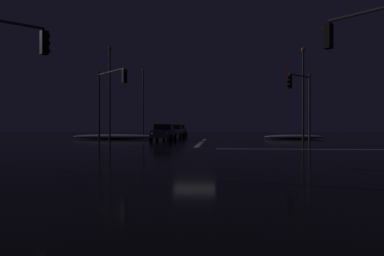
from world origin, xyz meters
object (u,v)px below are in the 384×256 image
(sedan_gray, at_px, (164,132))
(sedan_orange, at_px, (178,131))
(traffic_signal_ne, at_px, (301,95))
(streetlamp_left_near, at_px, (110,86))
(streetlamp_right_near, at_px, (303,87))
(sedan_silver, at_px, (174,131))
(traffic_signal_nw, at_px, (109,91))
(streetlamp_left_far, at_px, (143,98))

(sedan_gray, bearing_deg, sedan_orange, 90.17)
(traffic_signal_ne, xyz_separation_m, streetlamp_left_near, (-18.18, 6.14, 1.58))
(streetlamp_right_near, bearing_deg, sedan_silver, 164.20)
(traffic_signal_nw, bearing_deg, sedan_gray, 43.08)
(traffic_signal_ne, height_order, streetlamp_left_near, streetlamp_left_near)
(streetlamp_left_far, bearing_deg, traffic_signal_nw, -84.76)
(traffic_signal_ne, bearing_deg, sedan_gray, 164.31)
(sedan_silver, relative_size, sedan_orange, 1.00)
(sedan_gray, distance_m, streetlamp_left_far, 20.34)
(sedan_gray, height_order, traffic_signal_nw, traffic_signal_nw)
(sedan_gray, xyz_separation_m, traffic_signal_nw, (-4.07, -3.81, 3.56))
(traffic_signal_ne, distance_m, streetlamp_right_near, 6.50)
(streetlamp_left_far, height_order, streetlamp_right_near, streetlamp_left_far)
(sedan_silver, relative_size, streetlamp_left_far, 0.43)
(sedan_silver, distance_m, sedan_orange, 5.73)
(traffic_signal_nw, bearing_deg, streetlamp_right_near, 20.31)
(streetlamp_left_near, height_order, streetlamp_right_near, streetlamp_left_near)
(sedan_silver, height_order, sedan_orange, same)
(traffic_signal_nw, height_order, streetlamp_left_near, streetlamp_left_near)
(sedan_silver, relative_size, traffic_signal_ne, 0.74)
(sedan_orange, distance_m, traffic_signal_nw, 17.01)
(streetlamp_left_far, bearing_deg, traffic_signal_ne, -50.61)
(traffic_signal_nw, xyz_separation_m, streetlamp_left_near, (-2.07, 6.57, 1.21))
(traffic_signal_ne, bearing_deg, streetlamp_left_near, 161.33)
(sedan_orange, relative_size, traffic_signal_nw, 0.69)
(sedan_gray, relative_size, streetlamp_left_near, 0.44)
(sedan_orange, bearing_deg, traffic_signal_ne, -52.45)
(streetlamp_left_far, relative_size, streetlamp_right_near, 1.07)
(sedan_silver, xyz_separation_m, streetlamp_right_near, (13.55, -3.83, 4.53))
(streetlamp_left_near, relative_size, streetlamp_right_near, 1.05)
(sedan_orange, xyz_separation_m, streetlamp_left_far, (-6.11, 6.44, 4.88))
(sedan_silver, height_order, streetlamp_left_near, streetlamp_left_near)
(sedan_orange, relative_size, streetlamp_left_far, 0.43)
(sedan_orange, distance_m, traffic_signal_ne, 20.06)
(streetlamp_left_far, bearing_deg, streetlamp_left_near, -90.00)
(sedan_silver, bearing_deg, traffic_signal_ne, -39.96)
(sedan_orange, bearing_deg, traffic_signal_nw, -104.05)
(streetlamp_left_far, height_order, streetlamp_left_near, streetlamp_left_far)
(streetlamp_left_near, bearing_deg, traffic_signal_ne, -18.67)
(traffic_signal_ne, distance_m, traffic_signal_nw, 16.12)
(streetlamp_left_far, distance_m, streetlamp_left_near, 16.00)
(streetlamp_left_near, bearing_deg, streetlamp_left_far, 90.00)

